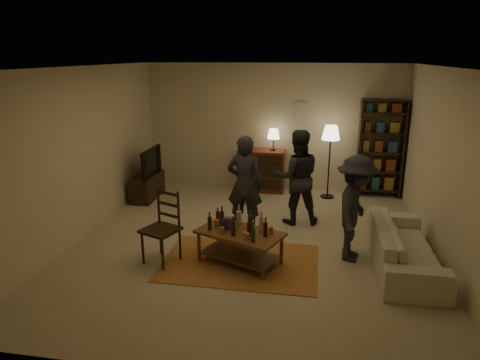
% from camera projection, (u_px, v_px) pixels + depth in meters
% --- Properties ---
extents(floor, '(6.00, 6.00, 0.00)m').
position_uv_depth(floor, '(252.00, 243.00, 6.79)').
color(floor, '#C6B793').
rests_on(floor, ground).
extents(room_shell, '(6.00, 6.00, 6.00)m').
position_uv_depth(room_shell, '(243.00, 105.00, 9.19)').
color(room_shell, beige).
rests_on(room_shell, ground).
extents(rug, '(2.20, 1.50, 0.01)m').
position_uv_depth(rug, '(240.00, 262.00, 6.13)').
color(rug, '#9C3422').
rests_on(rug, ground).
extents(coffee_table, '(1.33, 1.05, 0.82)m').
position_uv_depth(coffee_table, '(240.00, 235.00, 6.02)').
color(coffee_table, brown).
rests_on(coffee_table, ground).
extents(dining_chair, '(0.60, 0.60, 1.06)m').
position_uv_depth(dining_chair, '(163.00, 224.00, 6.06)').
color(dining_chair, '#2F1F0F').
rests_on(dining_chair, ground).
extents(tv_stand, '(0.40, 1.00, 1.06)m').
position_uv_depth(tv_stand, '(147.00, 180.00, 8.78)').
color(tv_stand, '#2F1F0F').
rests_on(tv_stand, ground).
extents(dresser, '(1.00, 0.50, 1.36)m').
position_uv_depth(dresser, '(262.00, 169.00, 9.25)').
color(dresser, maroon).
rests_on(dresser, ground).
extents(bookshelf, '(0.90, 0.34, 2.02)m').
position_uv_depth(bookshelf, '(380.00, 148.00, 8.75)').
color(bookshelf, '#2F1F0F').
rests_on(bookshelf, ground).
extents(floor_lamp, '(0.36, 0.36, 1.50)m').
position_uv_depth(floor_lamp, '(331.00, 138.00, 8.57)').
color(floor_lamp, black).
rests_on(floor_lamp, ground).
extents(sofa, '(0.81, 2.08, 0.61)m').
position_uv_depth(sofa, '(404.00, 246.00, 5.96)').
color(sofa, beige).
rests_on(sofa, ground).
extents(person_left, '(0.63, 0.44, 1.64)m').
position_uv_depth(person_left, '(245.00, 184.00, 7.03)').
color(person_left, '#26252D').
rests_on(person_left, ground).
extents(person_right, '(0.91, 0.77, 1.66)m').
position_uv_depth(person_right, '(297.00, 177.00, 7.38)').
color(person_right, '#24252B').
rests_on(person_right, ground).
extents(person_by_sofa, '(0.79, 1.10, 1.55)m').
position_uv_depth(person_by_sofa, '(355.00, 209.00, 6.05)').
color(person_by_sofa, '#26272D').
rests_on(person_by_sofa, ground).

